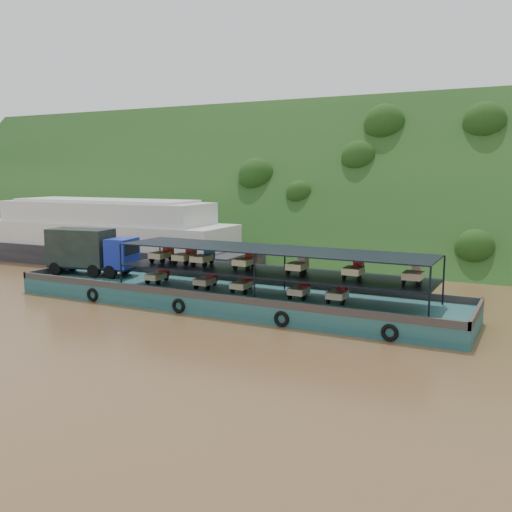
% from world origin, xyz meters
% --- Properties ---
extents(ground, '(160.00, 160.00, 0.00)m').
position_xyz_m(ground, '(0.00, 0.00, 0.00)').
color(ground, brown).
rests_on(ground, ground).
extents(hillside, '(140.00, 39.60, 39.60)m').
position_xyz_m(hillside, '(0.00, 36.00, 0.00)').
color(hillside, '#153613').
rests_on(hillside, ground).
extents(cargo_barge, '(35.05, 7.18, 5.11)m').
position_xyz_m(cargo_barge, '(-3.98, -1.42, 1.29)').
color(cargo_barge, '#15464B').
rests_on(cargo_barge, ground).
extents(passenger_ferry, '(34.80, 9.81, 6.99)m').
position_xyz_m(passenger_ferry, '(-24.22, 10.37, 3.03)').
color(passenger_ferry, black).
rests_on(passenger_ferry, ground).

